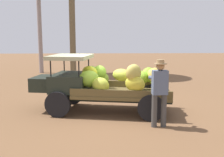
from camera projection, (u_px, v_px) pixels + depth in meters
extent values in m
plane|color=brown|center=(111.00, 110.00, 8.68)|extent=(60.00, 60.00, 0.00)
cube|color=black|center=(109.00, 98.00, 8.44)|extent=(4.02, 1.13, 0.16)
cylinder|color=black|center=(58.00, 104.00, 7.86)|extent=(0.80, 0.28, 0.79)
cylinder|color=black|center=(73.00, 93.00, 9.42)|extent=(0.80, 0.28, 0.79)
cylinder|color=black|center=(151.00, 108.00, 7.48)|extent=(0.80, 0.28, 0.79)
cylinder|color=black|center=(151.00, 96.00, 9.05)|extent=(0.80, 0.28, 0.79)
cube|color=brown|center=(123.00, 93.00, 8.35)|extent=(3.25, 2.22, 0.10)
cube|color=brown|center=(120.00, 94.00, 7.54)|extent=(2.97, 0.60, 0.22)
cube|color=brown|center=(125.00, 84.00, 9.11)|extent=(2.97, 0.60, 0.22)
cube|color=black|center=(71.00, 82.00, 8.53)|extent=(1.35, 1.69, 0.55)
cube|color=black|center=(45.00, 83.00, 8.66)|extent=(0.88, 1.17, 0.44)
cylinder|color=black|center=(51.00, 67.00, 7.87)|extent=(0.04, 0.04, 0.55)
cylinder|color=black|center=(64.00, 63.00, 9.13)|extent=(0.04, 0.04, 0.55)
cylinder|color=black|center=(79.00, 68.00, 7.75)|extent=(0.04, 0.04, 0.55)
cylinder|color=black|center=(89.00, 64.00, 9.01)|extent=(0.04, 0.04, 0.55)
cube|color=#A9AA84|center=(71.00, 57.00, 8.39)|extent=(1.47, 1.71, 0.12)
ellipsoid|color=gold|center=(135.00, 84.00, 7.59)|extent=(0.77, 0.73, 0.58)
ellipsoid|color=gold|center=(134.00, 73.00, 7.57)|extent=(0.59, 0.53, 0.52)
ellipsoid|color=#86B240|center=(93.00, 73.00, 8.95)|extent=(0.73, 0.72, 0.60)
ellipsoid|color=#BFC93D|center=(121.00, 75.00, 8.35)|extent=(0.80, 0.81, 0.43)
ellipsoid|color=#84B22B|center=(141.00, 78.00, 8.60)|extent=(0.62, 0.64, 0.46)
ellipsoid|color=#ADCE45|center=(158.00, 81.00, 8.63)|extent=(0.56, 0.52, 0.49)
ellipsoid|color=#8AAC33|center=(102.00, 79.00, 8.84)|extent=(0.61, 0.56, 0.48)
ellipsoid|color=gold|center=(155.00, 76.00, 8.11)|extent=(0.56, 0.60, 0.60)
ellipsoid|color=#BCC83A|center=(101.00, 85.00, 7.82)|extent=(0.84, 0.84, 0.63)
ellipsoid|color=#8DC334|center=(99.00, 73.00, 8.75)|extent=(0.54, 0.53, 0.56)
ellipsoid|color=#91BE31|center=(89.00, 79.00, 8.02)|extent=(0.66, 0.64, 0.65)
ellipsoid|color=#A8CE44|center=(154.00, 74.00, 8.38)|extent=(0.68, 0.68, 0.43)
ellipsoid|color=#80B72C|center=(149.00, 75.00, 8.68)|extent=(0.79, 0.80, 0.64)
ellipsoid|color=yellow|center=(90.00, 73.00, 8.47)|extent=(0.71, 0.70, 0.48)
cylinder|color=#403E3D|center=(154.00, 111.00, 7.00)|extent=(0.15, 0.15, 0.90)
cylinder|color=#403E3D|center=(164.00, 111.00, 7.02)|extent=(0.15, 0.15, 0.90)
cube|color=slate|center=(160.00, 82.00, 6.89)|extent=(0.41, 0.26, 0.65)
cylinder|color=slate|center=(155.00, 78.00, 6.96)|extent=(0.34, 0.37, 0.10)
cylinder|color=slate|center=(163.00, 78.00, 6.98)|extent=(0.31, 0.38, 0.10)
sphere|color=#A27448|center=(160.00, 66.00, 6.82)|extent=(0.22, 0.22, 0.22)
cylinder|color=#9C7D55|center=(160.00, 64.00, 6.81)|extent=(0.34, 0.34, 0.02)
cylinder|color=#9C7D55|center=(160.00, 61.00, 6.80)|extent=(0.20, 0.20, 0.10)
cylinder|color=brown|center=(72.00, 11.00, 16.49)|extent=(0.38, 0.38, 8.06)
cylinder|color=gray|center=(39.00, 10.00, 17.00)|extent=(0.28, 0.28, 8.23)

